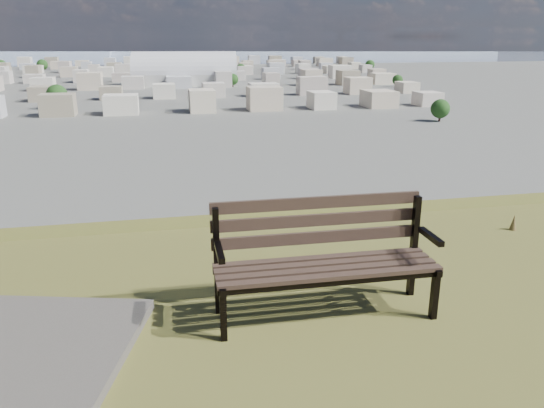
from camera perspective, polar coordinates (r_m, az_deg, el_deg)
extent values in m
cube|color=#3D2C23|center=(3.92, 6.60, -7.78)|extent=(1.70, 0.11, 0.03)
cube|color=#3D2C23|center=(4.02, 6.11, -7.10)|extent=(1.70, 0.11, 0.03)
cube|color=#3D2C23|center=(4.12, 5.65, -6.46)|extent=(1.70, 0.11, 0.03)
cube|color=#3D2C23|center=(4.22, 5.22, -5.85)|extent=(1.70, 0.11, 0.03)
cube|color=#3D2C23|center=(4.23, 4.99, -3.58)|extent=(1.70, 0.06, 0.09)
cube|color=#3D2C23|center=(4.20, 4.95, -1.72)|extent=(1.70, 0.06, 0.09)
cube|color=#3D2C23|center=(4.18, 4.91, 0.15)|extent=(1.70, 0.06, 0.09)
cube|color=black|center=(3.86, -5.27, -11.69)|extent=(0.05, 0.06, 0.42)
cube|color=black|center=(4.12, -5.95, -6.21)|extent=(0.05, 0.06, 0.87)
cube|color=black|center=(3.94, -5.63, -8.09)|extent=(0.05, 0.47, 0.05)
cube|color=black|center=(3.80, -5.67, -5.18)|extent=(0.05, 0.34, 0.04)
cube|color=black|center=(4.30, 17.10, -9.21)|extent=(0.05, 0.06, 0.42)
cube|color=black|center=(4.53, 15.00, -4.44)|extent=(0.05, 0.06, 0.87)
cube|color=black|center=(4.37, 16.17, -6.05)|extent=(0.05, 0.47, 0.05)
cube|color=black|center=(4.25, 16.72, -3.37)|extent=(0.05, 0.34, 0.04)
cube|color=black|center=(3.93, 6.62, -8.39)|extent=(1.70, 0.07, 0.04)
cube|color=black|center=(4.25, 5.17, -6.33)|extent=(1.70, 0.07, 0.04)
cone|color=brown|center=(6.56, 24.56, -1.80)|extent=(0.08, 0.08, 0.18)
cube|color=beige|center=(320.58, -9.27, 13.09)|extent=(61.16, 30.75, 6.55)
cylinder|color=silver|center=(320.36, -9.30, 13.68)|extent=(61.16, 30.75, 24.88)
cube|color=#B8AA9E|center=(206.03, -21.86, 9.77)|extent=(11.00, 11.00, 7.00)
cube|color=beige|center=(203.39, -15.10, 10.32)|extent=(11.00, 11.00, 7.00)
cube|color=#BBBCC1|center=(203.56, -8.24, 10.74)|extent=(11.00, 11.00, 7.00)
cube|color=beige|center=(206.53, -1.46, 11.01)|extent=(11.00, 11.00, 7.00)
cube|color=gray|center=(212.20, 5.05, 11.13)|extent=(11.00, 11.00, 7.00)
cube|color=beige|center=(220.35, 11.14, 11.11)|extent=(11.00, 11.00, 7.00)
cube|color=beige|center=(230.72, 16.75, 10.98)|extent=(11.00, 11.00, 7.00)
cube|color=#BBBCC1|center=(257.09, -22.78, 10.98)|extent=(11.00, 11.00, 7.00)
cube|color=beige|center=(253.85, -17.36, 11.47)|extent=(11.00, 11.00, 7.00)
cube|color=gray|center=(252.85, -11.83, 11.86)|extent=(11.00, 11.00, 7.00)
cube|color=beige|center=(254.12, -6.30, 12.15)|extent=(11.00, 11.00, 7.00)
cube|color=beige|center=(257.63, -0.86, 12.32)|extent=(11.00, 11.00, 7.00)
cube|color=silver|center=(263.29, 4.39, 12.39)|extent=(11.00, 11.00, 7.00)
cube|color=#B8AA9E|center=(270.96, 9.39, 12.35)|extent=(11.00, 11.00, 7.00)
cube|color=beige|center=(280.49, 14.07, 12.24)|extent=(11.00, 11.00, 7.00)
cube|color=beige|center=(308.27, -23.39, 11.79)|extent=(11.00, 11.00, 7.00)
cube|color=beige|center=(304.63, -18.88, 12.22)|extent=(11.00, 11.00, 7.00)
cube|color=silver|center=(302.84, -14.27, 12.59)|extent=(11.00, 11.00, 7.00)
cube|color=#B8AA9E|center=(302.96, -9.62, 12.87)|extent=(11.00, 11.00, 7.00)
cube|color=beige|center=(304.97, -5.00, 13.07)|extent=(11.00, 11.00, 7.00)
cube|color=#BBBCC1|center=(308.83, -0.46, 13.19)|extent=(11.00, 11.00, 7.00)
cube|color=beige|center=(314.49, 3.95, 13.23)|extent=(11.00, 11.00, 7.00)
cube|color=gray|center=(321.84, 8.18, 13.20)|extent=(11.00, 11.00, 7.00)
cube|color=beige|center=(330.77, 12.19, 13.10)|extent=(11.00, 11.00, 7.00)
cube|color=beige|center=(359.52, -23.83, 12.37)|extent=(11.00, 11.00, 7.00)
cube|color=#BBBCC1|center=(355.59, -19.96, 12.75)|extent=(11.00, 11.00, 7.00)
cube|color=beige|center=(353.25, -16.02, 13.09)|extent=(11.00, 11.00, 7.00)
cube|color=gray|center=(352.53, -12.03, 13.37)|extent=(11.00, 11.00, 7.00)
cube|color=beige|center=(353.45, -8.03, 13.58)|extent=(11.00, 11.00, 7.00)
cube|color=beige|center=(355.98, -4.06, 13.73)|extent=(11.00, 11.00, 7.00)
cube|color=silver|center=(360.10, -0.17, 13.82)|extent=(11.00, 11.00, 7.00)
cube|color=#B8AA9E|center=(365.75, 3.63, 13.84)|extent=(11.00, 11.00, 7.00)
cube|color=beige|center=(372.86, 7.29, 13.81)|extent=(11.00, 11.00, 7.00)
cube|color=#BBBCC1|center=(381.35, 10.80, 13.73)|extent=(11.00, 11.00, 7.00)
cube|color=beige|center=(410.81, -24.17, 12.80)|extent=(11.00, 11.00, 7.00)
cube|color=silver|center=(406.67, -20.78, 13.15)|extent=(11.00, 11.00, 7.00)
cube|color=#B8AA9E|center=(403.91, -17.33, 13.46)|extent=(11.00, 11.00, 7.00)
cube|color=beige|center=(402.57, -13.84, 13.73)|extent=(11.00, 11.00, 7.00)
cube|color=#BBBCC1|center=(402.65, -10.33, 13.94)|extent=(11.00, 11.00, 7.00)
cube|color=beige|center=(404.17, -6.83, 14.11)|extent=(11.00, 11.00, 7.00)
cube|color=gray|center=(407.09, -3.36, 14.22)|extent=(11.00, 11.00, 7.00)
cube|color=beige|center=(411.40, 0.05, 14.29)|extent=(11.00, 11.00, 7.00)
cube|color=beige|center=(417.04, 3.38, 14.30)|extent=(11.00, 11.00, 7.00)
cube|color=silver|center=(423.97, 6.61, 14.27)|extent=(11.00, 11.00, 7.00)
cube|color=#B8AA9E|center=(432.13, 9.73, 14.20)|extent=(11.00, 11.00, 7.00)
cube|color=gray|center=(462.13, -24.43, 13.14)|extent=(11.00, 11.00, 7.00)
cube|color=beige|center=(457.83, -21.42, 13.46)|extent=(11.00, 11.00, 7.00)
cube|color=beige|center=(454.74, -18.36, 13.75)|extent=(11.00, 11.00, 7.00)
cube|color=silver|center=(452.92, -15.26, 14.00)|extent=(11.00, 11.00, 7.00)
cube|color=#B8AA9E|center=(452.36, -12.13, 14.21)|extent=(11.00, 11.00, 7.00)
cube|color=beige|center=(453.07, -9.01, 14.38)|extent=(11.00, 11.00, 7.00)
cube|color=#BBBCC1|center=(455.05, -5.89, 14.52)|extent=(11.00, 11.00, 7.00)
cube|color=beige|center=(458.28, -2.81, 14.60)|extent=(11.00, 11.00, 7.00)
cube|color=gray|center=(462.73, 0.22, 14.65)|extent=(11.00, 11.00, 7.00)
cube|color=beige|center=(468.37, 3.19, 14.66)|extent=(11.00, 11.00, 7.00)
cube|color=beige|center=(475.16, 6.08, 14.64)|extent=(11.00, 11.00, 7.00)
cube|color=silver|center=(483.04, 8.88, 14.58)|extent=(11.00, 11.00, 7.00)
cube|color=beige|center=(513.47, -24.63, 13.41)|extent=(11.00, 11.00, 7.00)
cube|color=gray|center=(509.03, -21.93, 13.70)|extent=(11.00, 11.00, 7.00)
cube|color=beige|center=(505.70, -19.18, 13.97)|extent=(11.00, 11.00, 7.00)
cube|color=beige|center=(503.48, -16.39, 14.21)|extent=(11.00, 11.00, 7.00)
cube|color=silver|center=(502.40, -13.58, 14.42)|extent=(11.00, 11.00, 7.00)
cube|color=#B8AA9E|center=(502.47, -10.76, 14.59)|extent=(11.00, 11.00, 7.00)
cube|color=beige|center=(503.69, -7.94, 14.73)|extent=(11.00, 11.00, 7.00)
cube|color=#BBBCC1|center=(506.04, -5.14, 14.84)|extent=(11.00, 11.00, 7.00)
cube|color=beige|center=(509.51, -2.37, 14.91)|extent=(11.00, 11.00, 7.00)
cube|color=gray|center=(514.08, 0.36, 14.95)|extent=(11.00, 11.00, 7.00)
cube|color=beige|center=(519.71, 3.04, 14.95)|extent=(11.00, 11.00, 7.00)
cube|color=beige|center=(526.39, 5.65, 14.93)|extent=(11.00, 11.00, 7.00)
cube|color=silver|center=(534.06, 8.19, 14.87)|extent=(11.00, 11.00, 7.00)
cube|color=#BBBCC1|center=(570.35, -27.21, 13.34)|extent=(11.00, 11.00, 7.00)
cube|color=beige|center=(564.83, -24.80, 13.63)|extent=(11.00, 11.00, 7.00)
cube|color=gray|center=(560.28, -22.35, 13.90)|extent=(11.00, 11.00, 7.00)
cube|color=beige|center=(556.73, -19.85, 14.15)|extent=(11.00, 11.00, 7.00)
cube|color=beige|center=(554.20, -17.32, 14.37)|extent=(11.00, 11.00, 7.00)
cube|color=silver|center=(552.70, -14.77, 14.58)|extent=(11.00, 11.00, 7.00)
cube|color=#B8AA9E|center=(552.24, -12.20, 14.75)|extent=(11.00, 11.00, 7.00)
cube|color=beige|center=(552.83, -9.63, 14.89)|extent=(11.00, 11.00, 7.00)
cube|color=#BBBCC1|center=(554.45, -7.07, 15.01)|extent=(11.00, 11.00, 7.00)
cube|color=beige|center=(557.10, -4.53, 15.10)|extent=(11.00, 11.00, 7.00)
cube|color=gray|center=(560.77, -2.01, 15.15)|extent=(11.00, 11.00, 7.00)
cube|color=beige|center=(565.44, 0.47, 15.18)|extent=(11.00, 11.00, 7.00)
cube|color=beige|center=(571.07, 2.91, 15.19)|extent=(11.00, 11.00, 7.00)
cube|color=silver|center=(577.65, 5.30, 15.16)|extent=(11.00, 11.00, 7.00)
cube|color=#B8AA9E|center=(585.14, 7.62, 15.12)|extent=(11.00, 11.00, 7.00)
cylinder|color=#2F1E17|center=(187.61, 17.56, 8.79)|extent=(0.80, 0.80, 2.10)
sphere|color=#133715|center=(187.20, 17.65, 9.74)|extent=(6.30, 6.30, 6.30)
cylinder|color=#2F1E17|center=(226.53, -22.01, 9.80)|extent=(0.80, 0.80, 2.70)
sphere|color=#133715|center=(226.11, -22.13, 10.81)|extent=(8.10, 8.10, 8.10)
cylinder|color=#2F1E17|center=(311.98, 13.32, 12.32)|extent=(0.80, 0.80, 1.95)
sphere|color=#133715|center=(311.75, 13.36, 12.85)|extent=(5.85, 5.85, 5.85)
cylinder|color=#2F1E17|center=(407.24, -3.35, 13.89)|extent=(0.80, 0.80, 2.25)
sphere|color=#133715|center=(407.04, -3.36, 14.37)|extent=(6.75, 6.75, 6.75)
cylinder|color=#2F1E17|center=(470.86, -23.42, 13.06)|extent=(0.80, 0.80, 2.85)
sphere|color=#133715|center=(470.64, -23.48, 13.58)|extent=(8.55, 8.55, 8.55)
cylinder|color=#2F1E17|center=(518.60, -27.02, 12.87)|extent=(0.80, 0.80, 2.40)
sphere|color=#133715|center=(518.43, -27.08, 13.26)|extent=(7.20, 7.20, 7.20)
cylinder|color=#2F1E17|center=(305.68, -4.22, 12.64)|extent=(0.80, 0.80, 2.10)
sphere|color=#133715|center=(305.43, -4.24, 13.23)|extent=(6.30, 6.30, 6.30)
cylinder|color=#2F1E17|center=(455.98, 10.47, 14.05)|extent=(0.80, 0.80, 2.55)
sphere|color=#133715|center=(455.78, 10.49, 14.53)|extent=(7.65, 7.65, 7.65)
cube|color=gray|center=(902.15, -12.31, 15.47)|extent=(2400.00, 700.00, 0.12)
cube|color=#A4B4CB|center=(1399.96, -6.02, 17.30)|extent=(700.00, 220.00, 45.00)
cube|color=#A4B4CB|center=(1572.97, 13.11, 17.25)|extent=(500.00, 220.00, 60.00)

